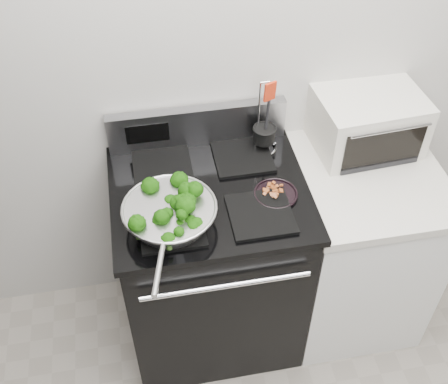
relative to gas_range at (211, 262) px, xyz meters
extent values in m
cube|color=#B4B1AB|center=(0.30, 0.34, 0.86)|extent=(4.00, 0.02, 2.70)
cube|color=black|center=(0.00, 0.00, -0.03)|extent=(0.76, 0.66, 0.92)
cube|color=black|center=(0.00, 0.00, 0.45)|extent=(0.79, 0.69, 0.03)
cube|color=#99999E|center=(0.00, 0.30, 0.55)|extent=(0.76, 0.05, 0.18)
cube|color=black|center=(-0.17, -0.17, 0.47)|extent=(0.24, 0.24, 0.01)
cube|color=black|center=(0.17, -0.17, 0.47)|extent=(0.24, 0.24, 0.01)
cube|color=black|center=(-0.17, 0.17, 0.47)|extent=(0.24, 0.24, 0.01)
cube|color=black|center=(0.17, 0.17, 0.47)|extent=(0.24, 0.24, 0.01)
cube|color=white|center=(0.68, 0.00, -0.05)|extent=(0.60, 0.66, 0.88)
cube|color=beige|center=(0.68, 0.00, 0.41)|extent=(0.62, 0.68, 0.04)
torus|color=silver|center=(-0.17, -0.15, 0.55)|extent=(0.36, 0.36, 0.01)
cylinder|color=silver|center=(-0.24, -0.42, 0.54)|extent=(0.07, 0.21, 0.02)
cylinder|color=black|center=(0.25, -0.08, 0.47)|extent=(0.17, 0.17, 0.01)
cylinder|color=black|center=(0.27, 0.20, 0.54)|extent=(0.09, 0.09, 0.06)
cylinder|color=black|center=(0.27, 0.20, 0.62)|extent=(0.02, 0.02, 0.20)
cube|color=red|center=(0.27, 0.20, 0.76)|extent=(0.05, 0.03, 0.08)
cube|color=silver|center=(0.72, 0.19, 0.56)|extent=(0.46, 0.36, 0.25)
cube|color=black|center=(0.72, 0.02, 0.55)|extent=(0.35, 0.03, 0.18)
camera|label=1|loc=(-0.23, -1.58, 2.03)|focal=45.00mm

